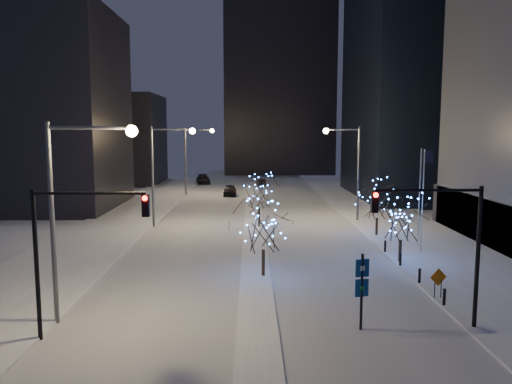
{
  "coord_description": "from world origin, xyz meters",
  "views": [
    {
      "loc": [
        -0.3,
        -22.05,
        9.56
      ],
      "look_at": [
        0.08,
        15.05,
        5.0
      ],
      "focal_mm": 35.0,
      "sensor_mm": 36.0,
      "label": 1
    }
  ],
  "objects_px": {
    "street_lamp_east": "(350,161)",
    "holiday_tree_plaza_far": "(377,201)",
    "street_lamp_w_near": "(73,194)",
    "street_lamp_w_mid": "(163,162)",
    "holiday_tree_median_far": "(259,193)",
    "car_mid": "(261,182)",
    "car_far": "(203,179)",
    "traffic_signal_west": "(70,238)",
    "traffic_signal_east": "(446,233)",
    "street_lamp_w_far": "(193,152)",
    "wayfinding_sign": "(362,283)",
    "car_near": "(230,190)",
    "holiday_tree_median_near": "(263,228)",
    "construction_sign": "(438,280)",
    "holiday_tree_plaza_near": "(401,219)"
  },
  "relations": [
    {
      "from": "street_lamp_w_mid",
      "to": "construction_sign",
      "type": "xyz_separation_m",
      "value": [
        19.24,
        -21.79,
        -5.32
      ]
    },
    {
      "from": "car_mid",
      "to": "construction_sign",
      "type": "distance_m",
      "value": 59.7
    },
    {
      "from": "street_lamp_w_mid",
      "to": "car_mid",
      "type": "height_order",
      "value": "street_lamp_w_mid"
    },
    {
      "from": "car_mid",
      "to": "construction_sign",
      "type": "xyz_separation_m",
      "value": [
        8.8,
        -59.05,
        0.54
      ]
    },
    {
      "from": "holiday_tree_median_near",
      "to": "holiday_tree_median_far",
      "type": "xyz_separation_m",
      "value": [
        0.0,
        17.0,
        0.21
      ]
    },
    {
      "from": "traffic_signal_east",
      "to": "construction_sign",
      "type": "relative_size",
      "value": 4.1
    },
    {
      "from": "street_lamp_w_far",
      "to": "traffic_signal_east",
      "type": "relative_size",
      "value": 1.43
    },
    {
      "from": "traffic_signal_east",
      "to": "holiday_tree_median_far",
      "type": "height_order",
      "value": "traffic_signal_east"
    },
    {
      "from": "holiday_tree_median_near",
      "to": "holiday_tree_plaza_far",
      "type": "height_order",
      "value": "holiday_tree_plaza_far"
    },
    {
      "from": "street_lamp_east",
      "to": "car_near",
      "type": "height_order",
      "value": "street_lamp_east"
    },
    {
      "from": "street_lamp_w_near",
      "to": "holiday_tree_median_near",
      "type": "relative_size",
      "value": 2.05
    },
    {
      "from": "traffic_signal_east",
      "to": "holiday_tree_median_near",
      "type": "bearing_deg",
      "value": 134.13
    },
    {
      "from": "car_mid",
      "to": "street_lamp_w_mid",
      "type": "bearing_deg",
      "value": 69.25
    },
    {
      "from": "street_lamp_east",
      "to": "car_far",
      "type": "bearing_deg",
      "value": 116.5
    },
    {
      "from": "street_lamp_w_mid",
      "to": "holiday_tree_median_far",
      "type": "bearing_deg",
      "value": -1.84
    },
    {
      "from": "street_lamp_w_near",
      "to": "car_mid",
      "type": "bearing_deg",
      "value": 80.48
    },
    {
      "from": "street_lamp_w_near",
      "to": "holiday_tree_median_far",
      "type": "distance_m",
      "value": 26.61
    },
    {
      "from": "traffic_signal_west",
      "to": "wayfinding_sign",
      "type": "bearing_deg",
      "value": 4.27
    },
    {
      "from": "car_near",
      "to": "street_lamp_w_near",
      "type": "bearing_deg",
      "value": -97.5
    },
    {
      "from": "street_lamp_w_mid",
      "to": "holiday_tree_median_near",
      "type": "xyz_separation_m",
      "value": [
        9.44,
        -17.3,
        -3.2
      ]
    },
    {
      "from": "street_lamp_w_far",
      "to": "wayfinding_sign",
      "type": "distance_m",
      "value": 53.04
    },
    {
      "from": "street_lamp_east",
      "to": "traffic_signal_east",
      "type": "height_order",
      "value": "street_lamp_east"
    },
    {
      "from": "street_lamp_east",
      "to": "holiday_tree_plaza_far",
      "type": "xyz_separation_m",
      "value": [
        1.07,
        -7.55,
        -3.19
      ]
    },
    {
      "from": "street_lamp_w_far",
      "to": "car_near",
      "type": "distance_m",
      "value": 7.97
    },
    {
      "from": "street_lamp_w_near",
      "to": "car_far",
      "type": "bearing_deg",
      "value": 90.05
    },
    {
      "from": "holiday_tree_median_far",
      "to": "holiday_tree_plaza_far",
      "type": "distance_m",
      "value": 11.47
    },
    {
      "from": "car_near",
      "to": "car_mid",
      "type": "distance_m",
      "value": 13.93
    },
    {
      "from": "street_lamp_east",
      "to": "holiday_tree_plaza_far",
      "type": "bearing_deg",
      "value": -81.96
    },
    {
      "from": "traffic_signal_west",
      "to": "wayfinding_sign",
      "type": "height_order",
      "value": "traffic_signal_west"
    },
    {
      "from": "street_lamp_w_mid",
      "to": "traffic_signal_west",
      "type": "distance_m",
      "value": 27.06
    },
    {
      "from": "car_mid",
      "to": "wayfinding_sign",
      "type": "bearing_deg",
      "value": 88.07
    },
    {
      "from": "street_lamp_w_far",
      "to": "car_near",
      "type": "height_order",
      "value": "street_lamp_w_far"
    },
    {
      "from": "car_near",
      "to": "construction_sign",
      "type": "distance_m",
      "value": 48.02
    },
    {
      "from": "street_lamp_east",
      "to": "car_near",
      "type": "xyz_separation_m",
      "value": [
        -13.5,
        21.23,
        -5.65
      ]
    },
    {
      "from": "holiday_tree_median_far",
      "to": "wayfinding_sign",
      "type": "distance_m",
      "value": 26.11
    },
    {
      "from": "car_far",
      "to": "wayfinding_sign",
      "type": "distance_m",
      "value": 68.74
    },
    {
      "from": "car_far",
      "to": "holiday_tree_median_far",
      "type": "relative_size",
      "value": 1.09
    },
    {
      "from": "car_far",
      "to": "holiday_tree_plaza_far",
      "type": "height_order",
      "value": "holiday_tree_plaza_far"
    },
    {
      "from": "street_lamp_w_near",
      "to": "street_lamp_w_far",
      "type": "bearing_deg",
      "value": 90.0
    },
    {
      "from": "holiday_tree_median_near",
      "to": "holiday_tree_plaza_far",
      "type": "xyz_separation_m",
      "value": [
        10.65,
        12.75,
        -0.04
      ]
    },
    {
      "from": "car_far",
      "to": "street_lamp_w_mid",
      "type": "bearing_deg",
      "value": -99.57
    },
    {
      "from": "street_lamp_east",
      "to": "holiday_tree_median_far",
      "type": "height_order",
      "value": "street_lamp_east"
    },
    {
      "from": "traffic_signal_west",
      "to": "street_lamp_w_near",
      "type": "bearing_deg",
      "value": 103.96
    },
    {
      "from": "holiday_tree_median_far",
      "to": "holiday_tree_plaza_near",
      "type": "distance_m",
      "value": 16.87
    },
    {
      "from": "holiday_tree_median_near",
      "to": "construction_sign",
      "type": "relative_size",
      "value": 2.86
    },
    {
      "from": "car_near",
      "to": "wayfinding_sign",
      "type": "distance_m",
      "value": 50.95
    },
    {
      "from": "car_mid",
      "to": "wayfinding_sign",
      "type": "distance_m",
      "value": 63.38
    },
    {
      "from": "street_lamp_w_near",
      "to": "construction_sign",
      "type": "relative_size",
      "value": 5.86
    },
    {
      "from": "street_lamp_w_near",
      "to": "street_lamp_w_mid",
      "type": "xyz_separation_m",
      "value": [
        0.0,
        25.0,
        0.0
      ]
    },
    {
      "from": "holiday_tree_median_near",
      "to": "construction_sign",
      "type": "bearing_deg",
      "value": -24.58
    }
  ]
}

